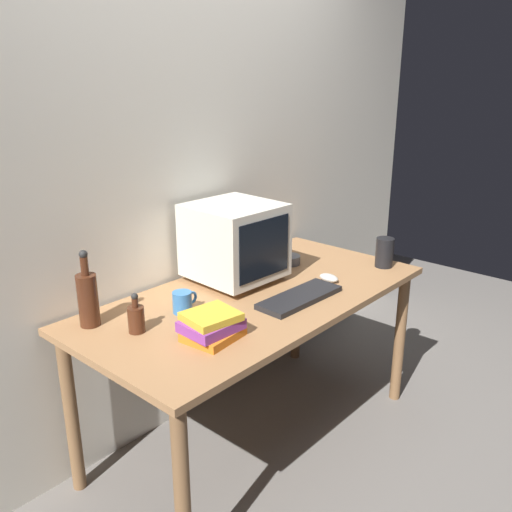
{
  "coord_description": "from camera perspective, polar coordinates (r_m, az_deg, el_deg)",
  "views": [
    {
      "loc": [
        -1.69,
        -1.5,
        1.7
      ],
      "look_at": [
        0.0,
        0.0,
        0.94
      ],
      "focal_mm": 38.47,
      "sensor_mm": 36.0,
      "label": 1
    }
  ],
  "objects": [
    {
      "name": "bottle_short",
      "position": [
        2.14,
        -12.36,
        -6.3
      ],
      "size": [
        0.06,
        0.06,
        0.16
      ],
      "color": "#472314",
      "rests_on": "desk"
    },
    {
      "name": "crt_monitor",
      "position": [
        2.55,
        -2.22,
        1.51
      ],
      "size": [
        0.4,
        0.4,
        0.37
      ],
      "color": "beige",
      "rests_on": "desk"
    },
    {
      "name": "book_stack",
      "position": [
        2.05,
        -4.62,
        -7.24
      ],
      "size": [
        0.22,
        0.2,
        0.1
      ],
      "color": "orange",
      "rests_on": "desk"
    },
    {
      "name": "cd_spindle",
      "position": [
        2.83,
        3.4,
        -0.38
      ],
      "size": [
        0.12,
        0.12,
        0.04
      ],
      "primitive_type": "cylinder",
      "color": "#595B66",
      "rests_on": "desk"
    },
    {
      "name": "bottle_tall",
      "position": [
        2.22,
        -17.09,
        -4.16
      ],
      "size": [
        0.08,
        0.08,
        0.31
      ],
      "color": "#472314",
      "rests_on": "desk"
    },
    {
      "name": "metal_canister",
      "position": [
        2.84,
        13.22,
        0.36
      ],
      "size": [
        0.09,
        0.09,
        0.15
      ],
      "primitive_type": "cylinder",
      "color": "black",
      "rests_on": "desk"
    },
    {
      "name": "computer_mouse",
      "position": [
        2.61,
        7.58,
        -2.26
      ],
      "size": [
        0.07,
        0.1,
        0.04
      ],
      "primitive_type": "ellipsoid",
      "rotation": [
        0.0,
        0.0,
        -0.06
      ],
      "color": "beige",
      "rests_on": "desk"
    },
    {
      "name": "ground_plane",
      "position": [
        2.83,
        0.0,
        -18.24
      ],
      "size": [
        6.0,
        6.0,
        0.0
      ],
      "primitive_type": "plane",
      "color": "slate"
    },
    {
      "name": "desk",
      "position": [
        2.49,
        0.0,
        -5.81
      ],
      "size": [
        1.64,
        0.81,
        0.76
      ],
      "color": "#9E7047",
      "rests_on": "ground"
    },
    {
      "name": "keyboard",
      "position": [
        2.39,
        4.57,
        -4.31
      ],
      "size": [
        0.42,
        0.16,
        0.02
      ],
      "primitive_type": "cube",
      "rotation": [
        0.0,
        0.0,
        -0.03
      ],
      "color": "black",
      "rests_on": "desk"
    },
    {
      "name": "back_wall",
      "position": [
        2.63,
        -7.68,
        8.66
      ],
      "size": [
        4.0,
        0.08,
        2.5
      ],
      "primitive_type": "cube",
      "color": "silver",
      "rests_on": "ground"
    },
    {
      "name": "mug",
      "position": [
        2.28,
        -7.61,
        -4.76
      ],
      "size": [
        0.12,
        0.08,
        0.09
      ],
      "color": "#3370B2",
      "rests_on": "desk"
    }
  ]
}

